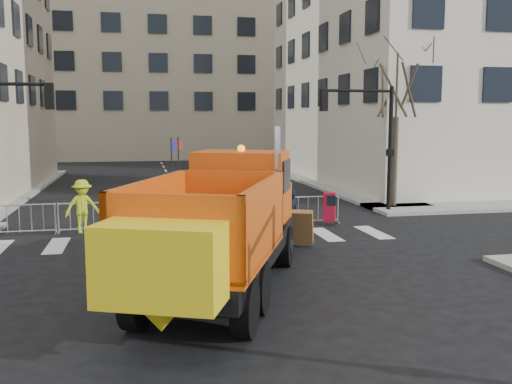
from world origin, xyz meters
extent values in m
plane|color=black|center=(0.00, 0.00, 0.00)|extent=(120.00, 120.00, 0.00)
cube|color=gray|center=(0.00, 8.50, 0.07)|extent=(64.00, 5.00, 0.15)
cube|color=#BFAC92|center=(0.00, 52.00, 12.00)|extent=(30.00, 18.00, 24.00)
cylinder|color=black|center=(8.50, 9.50, 2.70)|extent=(0.18, 0.18, 5.40)
cube|color=black|center=(-0.19, -0.47, 0.96)|extent=(4.94, 7.62, 0.46)
cylinder|color=black|center=(-0.16, 2.37, 0.56)|extent=(0.75, 1.16, 1.11)
cylinder|color=black|center=(1.80, 1.56, 0.56)|extent=(0.75, 1.16, 1.11)
cylinder|color=black|center=(-1.67, -1.28, 0.56)|extent=(0.75, 1.16, 1.11)
cylinder|color=black|center=(0.29, -2.09, 0.56)|extent=(0.75, 1.16, 1.11)
cylinder|color=black|center=(-2.17, -2.49, 0.56)|extent=(0.75, 1.16, 1.11)
cylinder|color=black|center=(-0.21, -3.31, 0.56)|extent=(0.75, 1.16, 1.11)
cube|color=#CA480B|center=(1.05, 2.52, 1.67)|extent=(2.58, 2.31, 1.01)
cube|color=#CA480B|center=(0.55, 1.31, 2.28)|extent=(2.77, 2.39, 1.82)
cylinder|color=silver|center=(1.24, 0.20, 2.63)|extent=(0.14, 0.14, 2.43)
cube|color=#CA480B|center=(-0.73, -1.78, 2.02)|extent=(4.04, 5.08, 1.67)
cube|color=yellow|center=(-1.77, -4.30, 1.72)|extent=(2.26, 1.71, 1.32)
cube|color=brown|center=(1.71, 4.11, 0.66)|extent=(3.22, 1.78, 1.14)
imported|color=black|center=(2.94, 5.15, 0.84)|extent=(0.72, 0.61, 1.67)
imported|color=black|center=(1.20, 2.86, 0.82)|extent=(0.92, 0.79, 1.63)
imported|color=black|center=(2.78, 5.66, 0.82)|extent=(1.02, 0.88, 1.65)
imported|color=#B3CD18|center=(-3.99, 6.80, 1.07)|extent=(1.34, 1.05, 1.83)
cube|color=#A50C23|center=(5.00, 7.17, 0.70)|extent=(0.57, 0.55, 1.10)
camera|label=1|loc=(-2.06, -13.26, 4.01)|focal=40.00mm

